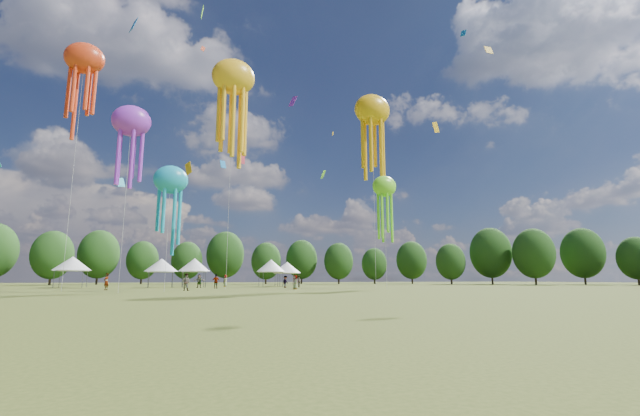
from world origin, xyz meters
name	(u,v)px	position (x,y,z in m)	size (l,w,h in m)	color
ground	(464,316)	(0.00, 0.00, 0.00)	(300.00, 300.00, 0.00)	#384416
spectator_near	(186,282)	(-7.25, 35.11, 0.90)	(0.87, 0.68, 1.80)	gray
spectators_far	(236,281)	(-0.04, 47.95, 0.89)	(25.55, 21.67, 1.88)	gray
festival_tents	(196,265)	(-4.94, 56.42, 3.28)	(37.23, 9.57, 4.45)	#47474C
show_kites	(261,121)	(0.58, 36.89, 20.35)	(39.93, 13.44, 29.16)	#A030D8
small_kites	(231,65)	(-2.46, 42.81, 30.16)	(69.50, 68.41, 43.16)	#A030D8
treeline	(201,247)	(-3.87, 62.51, 6.54)	(201.57, 95.24, 13.43)	#38281C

